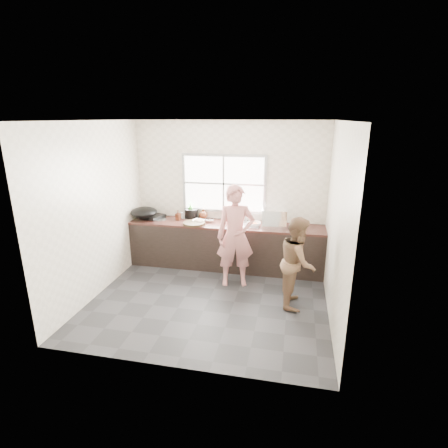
% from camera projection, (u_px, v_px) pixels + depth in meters
% --- Properties ---
extents(floor, '(3.60, 3.20, 0.01)m').
position_uv_depth(floor, '(209.00, 299.00, 5.49)').
color(floor, '#28282B').
rests_on(floor, ground).
extents(ceiling, '(3.60, 3.20, 0.01)m').
position_uv_depth(ceiling, '(207.00, 120.00, 4.70)').
color(ceiling, silver).
rests_on(ceiling, wall_back).
extents(wall_back, '(3.60, 0.01, 2.70)m').
position_uv_depth(wall_back, '(229.00, 194.00, 6.60)').
color(wall_back, beige).
rests_on(wall_back, ground).
extents(wall_left, '(0.01, 3.20, 2.70)m').
position_uv_depth(wall_left, '(96.00, 210.00, 5.45)').
color(wall_left, beige).
rests_on(wall_left, ground).
extents(wall_right, '(0.01, 3.20, 2.70)m').
position_uv_depth(wall_right, '(337.00, 224.00, 4.74)').
color(wall_right, silver).
rests_on(wall_right, ground).
extents(wall_front, '(3.60, 0.01, 2.70)m').
position_uv_depth(wall_front, '(170.00, 258.00, 3.60)').
color(wall_front, beige).
rests_on(wall_front, ground).
extents(cabinet, '(3.60, 0.62, 0.82)m').
position_uv_depth(cabinet, '(226.00, 246.00, 6.58)').
color(cabinet, black).
rests_on(cabinet, floor).
extents(countertop, '(3.60, 0.64, 0.04)m').
position_uv_depth(countertop, '(226.00, 225.00, 6.45)').
color(countertop, '#351A15').
rests_on(countertop, cabinet).
extents(sink, '(0.55, 0.45, 0.02)m').
position_uv_depth(sink, '(245.00, 224.00, 6.38)').
color(sink, silver).
rests_on(sink, countertop).
extents(faucet, '(0.02, 0.02, 0.30)m').
position_uv_depth(faucet, '(246.00, 214.00, 6.52)').
color(faucet, silver).
rests_on(faucet, countertop).
extents(window_frame, '(1.60, 0.05, 1.10)m').
position_uv_depth(window_frame, '(224.00, 184.00, 6.55)').
color(window_frame, '#9EA0A5').
rests_on(window_frame, wall_back).
extents(window_glazing, '(1.50, 0.01, 1.00)m').
position_uv_depth(window_glazing, '(224.00, 184.00, 6.52)').
color(window_glazing, white).
rests_on(window_glazing, window_frame).
extents(woman, '(0.66, 0.52, 1.60)m').
position_uv_depth(woman, '(236.00, 239.00, 5.78)').
color(woman, '#D5827F').
rests_on(woman, floor).
extents(person_side, '(0.52, 0.67, 1.38)m').
position_uv_depth(person_side, '(298.00, 262.00, 5.17)').
color(person_side, brown).
rests_on(person_side, floor).
extents(cutting_board, '(0.52, 0.52, 0.04)m').
position_uv_depth(cutting_board, '(194.00, 223.00, 6.40)').
color(cutting_board, black).
rests_on(cutting_board, countertop).
extents(cleaver, '(0.21, 0.13, 0.01)m').
position_uv_depth(cleaver, '(209.00, 220.00, 6.53)').
color(cleaver, '#AEB0B5').
rests_on(cleaver, cutting_board).
extents(bowl_mince, '(0.27, 0.27, 0.05)m').
position_uv_depth(bowl_mince, '(199.00, 221.00, 6.50)').
color(bowl_mince, white).
rests_on(bowl_mince, countertop).
extents(bowl_crabs, '(0.24, 0.24, 0.06)m').
position_uv_depth(bowl_crabs, '(254.00, 224.00, 6.29)').
color(bowl_crabs, white).
rests_on(bowl_crabs, countertop).
extents(bowl_held, '(0.21, 0.21, 0.06)m').
position_uv_depth(bowl_held, '(252.00, 224.00, 6.35)').
color(bowl_held, white).
rests_on(bowl_held, countertop).
extents(black_pot, '(0.27, 0.27, 0.18)m').
position_uv_depth(black_pot, '(191.00, 213.00, 6.78)').
color(black_pot, black).
rests_on(black_pot, countertop).
extents(plate_food, '(0.27, 0.27, 0.02)m').
position_uv_depth(plate_food, '(189.00, 223.00, 6.44)').
color(plate_food, white).
rests_on(plate_food, countertop).
extents(bottle_green, '(0.15, 0.15, 0.30)m').
position_uv_depth(bottle_green, '(191.00, 210.00, 6.77)').
color(bottle_green, '#398D2E').
rests_on(bottle_green, countertop).
extents(bottle_brown_tall, '(0.09, 0.09, 0.17)m').
position_uv_depth(bottle_brown_tall, '(178.00, 216.00, 6.65)').
color(bottle_brown_tall, '#441E11').
rests_on(bottle_brown_tall, countertop).
extents(bottle_brown_short, '(0.18, 0.18, 0.19)m').
position_uv_depth(bottle_brown_short, '(203.00, 214.00, 6.73)').
color(bottle_brown_short, '#4C2413').
rests_on(bottle_brown_short, countertop).
extents(glass_jar, '(0.10, 0.10, 0.11)m').
position_uv_depth(glass_jar, '(182.00, 215.00, 6.80)').
color(glass_jar, silver).
rests_on(glass_jar, countertop).
extents(burner, '(0.47, 0.47, 0.06)m').
position_uv_depth(burner, '(153.00, 216.00, 6.82)').
color(burner, black).
rests_on(burner, countertop).
extents(wok, '(0.61, 0.61, 0.19)m').
position_uv_depth(wok, '(144.00, 212.00, 6.63)').
color(wok, black).
rests_on(wok, burner).
extents(dish_rack, '(0.45, 0.33, 0.32)m').
position_uv_depth(dish_rack, '(274.00, 218.00, 6.22)').
color(dish_rack, white).
rests_on(dish_rack, countertop).
extents(pot_lid_left, '(0.28, 0.28, 0.01)m').
position_uv_depth(pot_lid_left, '(160.00, 219.00, 6.69)').
color(pot_lid_left, '#B6B8BD').
rests_on(pot_lid_left, countertop).
extents(pot_lid_right, '(0.30, 0.30, 0.01)m').
position_uv_depth(pot_lid_right, '(187.00, 217.00, 6.82)').
color(pot_lid_right, silver).
rests_on(pot_lid_right, countertop).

